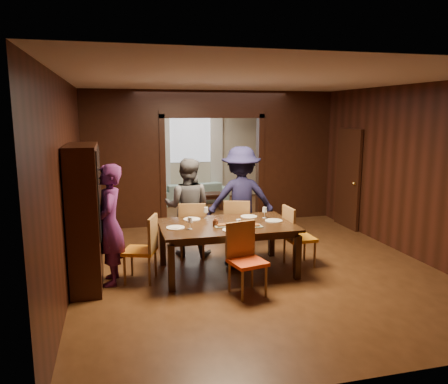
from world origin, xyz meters
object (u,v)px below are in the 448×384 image
object	(u,v)px
person_grey	(188,207)
person_purple	(109,225)
person_navy	(241,199)
chair_far_l	(192,229)
hutch	(85,216)
chair_near	(248,260)
sofa	(192,192)
chair_left	(140,249)
chair_far_r	(237,226)
chair_right	(300,236)
coffee_table	(207,201)
dining_table	(227,248)

from	to	relation	value
person_grey	person_purple	bearing A→B (deg)	59.03
person_navy	person_purple	bearing A→B (deg)	32.98
person_grey	chair_far_l	xyz separation A→B (m)	(0.05, -0.16, -0.35)
hutch	chair_near	bearing A→B (deg)	-22.95
person_grey	chair_near	size ratio (longest dim) A/B	1.73
sofa	chair_left	size ratio (longest dim) A/B	1.99
person_purple	hutch	size ratio (longest dim) A/B	0.86
chair_left	chair_far_r	bearing A→B (deg)	136.12
person_grey	chair_left	size ratio (longest dim) A/B	1.73
person_purple	chair_far_l	world-z (taller)	person_purple
chair_left	hutch	xyz separation A→B (m)	(-0.74, 0.03, 0.52)
chair_right	chair_far_l	size ratio (longest dim) A/B	1.00
person_grey	chair_right	xyz separation A→B (m)	(1.64, -0.98, -0.35)
chair_near	sofa	bearing A→B (deg)	73.87
person_purple	chair_near	world-z (taller)	person_purple
sofa	chair_near	size ratio (longest dim) A/B	1.99
chair_right	hutch	size ratio (longest dim) A/B	0.48
person_purple	coffee_table	xyz separation A→B (m)	(2.36, 4.48, -0.66)
chair_far_r	coffee_table	bearing A→B (deg)	-75.70
person_navy	sofa	xyz separation A→B (m)	(-0.11, 4.36, -0.64)
chair_far_r	chair_right	bearing A→B (deg)	151.08
chair_left	chair_near	distance (m)	1.62
person_grey	sofa	size ratio (longest dim) A/B	0.87
hutch	coffee_table	bearing A→B (deg)	58.91
person_purple	hutch	xyz separation A→B (m)	(-0.33, 0.02, 0.14)
sofa	chair_left	xyz separation A→B (m)	(-1.72, -5.38, 0.20)
chair_far_l	person_navy	bearing A→B (deg)	-158.34
chair_left	person_navy	bearing A→B (deg)	138.28
dining_table	hutch	bearing A→B (deg)	-179.89
coffee_table	chair_right	world-z (taller)	chair_right
chair_far_l	chair_far_r	size ratio (longest dim) A/B	1.00
sofa	chair_right	bearing A→B (deg)	90.19
person_grey	chair_far_l	distance (m)	0.39
chair_near	person_purple	bearing A→B (deg)	140.87
person_purple	dining_table	xyz separation A→B (m)	(1.73, 0.02, -0.48)
chair_right	chair_near	xyz separation A→B (m)	(-1.15, -0.88, 0.00)
person_purple	chair_right	world-z (taller)	person_purple
sofa	chair_left	distance (m)	5.66
person_navy	chair_left	bearing A→B (deg)	38.03
person_navy	sofa	bearing A→B (deg)	-79.77
hutch	chair_far_r	bearing A→B (deg)	19.01
coffee_table	chair_right	xyz separation A→B (m)	(0.56, -4.47, 0.28)
person_grey	chair_far_r	distance (m)	0.92
chair_far_l	chair_near	distance (m)	1.77
chair_right	chair_far_r	distance (m)	1.17
chair_far_l	chair_near	size ratio (longest dim) A/B	1.00
chair_near	person_grey	bearing A→B (deg)	91.81
sofa	chair_right	size ratio (longest dim) A/B	1.99
chair_far_l	chair_far_r	world-z (taller)	same
dining_table	chair_near	bearing A→B (deg)	-86.70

